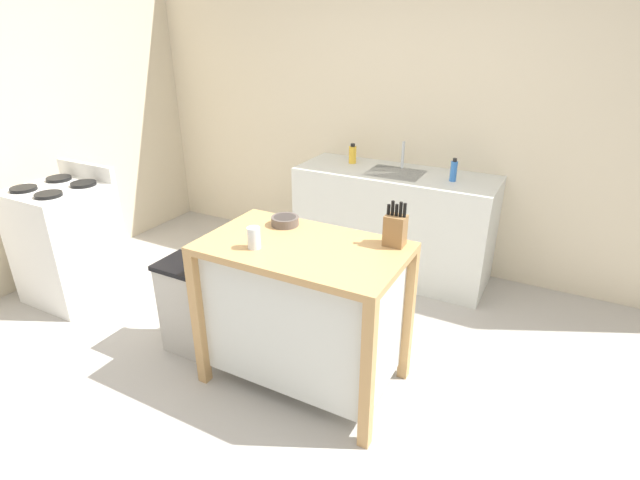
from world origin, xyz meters
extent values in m
plane|color=#ADA8A0|center=(0.00, 0.00, 0.00)|extent=(6.29, 6.29, 0.00)
cube|color=beige|center=(0.00, 2.13, 1.30)|extent=(5.29, 0.10, 2.60)
cube|color=beige|center=(-2.65, 0.76, 1.30)|extent=(0.10, 2.73, 2.60)
cube|color=tan|center=(0.01, 0.19, 0.88)|extent=(1.11, 0.66, 0.04)
cube|color=silver|center=(0.01, 0.19, 0.48)|extent=(1.01, 0.56, 0.76)
cube|color=tan|center=(-0.52, -0.11, 0.43)|extent=(0.06, 0.06, 0.86)
cube|color=tan|center=(0.53, -0.11, 0.43)|extent=(0.06, 0.06, 0.86)
cube|color=tan|center=(-0.52, 0.50, 0.43)|extent=(0.06, 0.06, 0.86)
cube|color=tan|center=(0.53, 0.50, 0.43)|extent=(0.06, 0.06, 0.86)
cube|color=olive|center=(0.44, 0.43, 0.98)|extent=(0.11, 0.09, 0.17)
cylinder|color=black|center=(0.40, 0.43, 1.10)|extent=(0.02, 0.02, 0.06)
cylinder|color=black|center=(0.42, 0.43, 1.11)|extent=(0.02, 0.02, 0.08)
cylinder|color=black|center=(0.44, 0.43, 1.10)|extent=(0.02, 0.02, 0.06)
cylinder|color=black|center=(0.47, 0.43, 1.11)|extent=(0.02, 0.02, 0.08)
cylinder|color=black|center=(0.49, 0.43, 1.11)|extent=(0.02, 0.02, 0.08)
cylinder|color=#564C47|center=(-0.23, 0.39, 0.92)|extent=(0.16, 0.16, 0.05)
cylinder|color=#342D2A|center=(-0.23, 0.39, 0.95)|extent=(0.13, 0.13, 0.01)
cylinder|color=silver|center=(-0.20, 0.04, 0.96)|extent=(0.07, 0.07, 0.12)
cube|color=#B7B2A8|center=(-0.79, 0.12, 0.30)|extent=(0.34, 0.26, 0.60)
cube|color=black|center=(-0.79, 0.12, 0.61)|extent=(0.36, 0.28, 0.03)
cube|color=silver|center=(-0.03, 1.78, 0.45)|extent=(1.61, 0.60, 0.89)
cube|color=silver|center=(-0.03, 1.76, 0.88)|extent=(0.44, 0.36, 0.03)
cylinder|color=#B7BCC1|center=(-0.03, 1.92, 1.00)|extent=(0.02, 0.02, 0.22)
cylinder|color=yellow|center=(-0.46, 1.86, 0.97)|extent=(0.06, 0.06, 0.14)
cylinder|color=black|center=(-0.46, 1.86, 1.05)|extent=(0.04, 0.04, 0.02)
cylinder|color=blue|center=(0.43, 1.75, 0.97)|extent=(0.05, 0.05, 0.15)
cylinder|color=black|center=(0.43, 1.75, 1.06)|extent=(0.03, 0.03, 0.02)
cube|color=white|center=(-2.10, 0.21, 0.45)|extent=(0.60, 0.60, 0.89)
cube|color=white|center=(-2.10, 0.49, 0.95)|extent=(0.60, 0.04, 0.12)
cylinder|color=black|center=(-2.24, 0.07, 0.91)|extent=(0.18, 0.18, 0.02)
cylinder|color=black|center=(-1.96, 0.07, 0.91)|extent=(0.18, 0.18, 0.02)
cylinder|color=black|center=(-2.24, 0.35, 0.91)|extent=(0.18, 0.18, 0.02)
cylinder|color=black|center=(-1.96, 0.35, 0.91)|extent=(0.18, 0.18, 0.02)
camera|label=1|loc=(1.20, -1.85, 1.99)|focal=27.10mm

